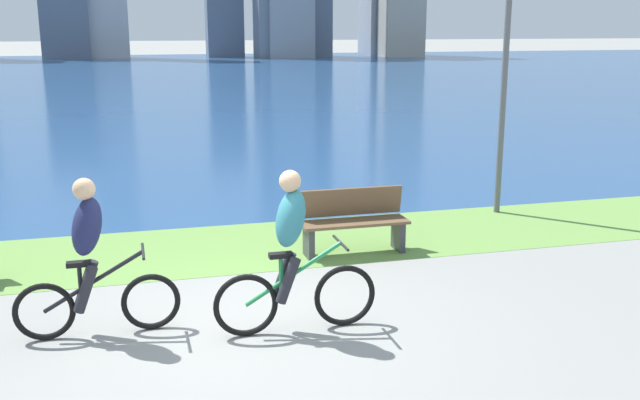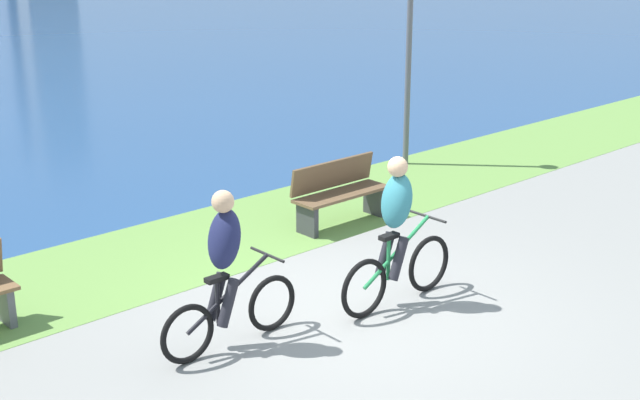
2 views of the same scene
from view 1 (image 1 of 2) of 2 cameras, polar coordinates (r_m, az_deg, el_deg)
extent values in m
plane|color=gray|center=(7.72, -5.57, -10.03)|extent=(300.00, 300.00, 0.00)
cube|color=#6B9947|center=(10.38, -8.23, -3.80)|extent=(120.00, 2.36, 0.01)
cube|color=navy|center=(46.69, -13.86, 9.45)|extent=(300.00, 71.09, 0.00)
torus|color=black|center=(7.63, 1.98, -7.56)|extent=(0.66, 0.06, 0.66)
torus|color=black|center=(7.41, -5.88, -8.28)|extent=(0.66, 0.06, 0.66)
cylinder|color=#268C4C|center=(7.40, -2.10, -5.86)|extent=(1.02, 0.04, 0.62)
cylinder|color=#268C4C|center=(7.39, -3.10, -6.31)|extent=(0.04, 0.04, 0.48)
cube|color=black|center=(7.30, -3.12, -4.38)|extent=(0.24, 0.10, 0.05)
cylinder|color=black|center=(7.43, 1.64, -3.41)|extent=(0.03, 0.52, 0.03)
ellipsoid|color=teal|center=(7.22, -2.35, -1.44)|extent=(0.40, 0.36, 0.65)
sphere|color=#D8AD84|center=(7.13, -2.38, 1.51)|extent=(0.22, 0.22, 0.22)
cylinder|color=#26262D|center=(7.48, -2.87, -5.87)|extent=(0.27, 0.11, 0.49)
cylinder|color=#26262D|center=(7.30, -2.53, -6.37)|extent=(0.27, 0.11, 0.49)
torus|color=black|center=(7.75, -13.21, -7.83)|extent=(0.60, 0.06, 0.60)
torus|color=black|center=(7.80, -20.96, -8.26)|extent=(0.60, 0.06, 0.60)
cylinder|color=black|center=(7.66, -17.43, -6.15)|extent=(1.02, 0.04, 0.59)
cylinder|color=black|center=(7.69, -18.39, -6.56)|extent=(0.04, 0.04, 0.45)
cube|color=black|center=(7.61, -18.52, -4.81)|extent=(0.24, 0.10, 0.05)
cylinder|color=black|center=(7.57, -13.81, -3.96)|extent=(0.03, 0.52, 0.03)
ellipsoid|color=#1E234C|center=(7.50, -17.95, -2.01)|extent=(0.40, 0.36, 0.65)
sphere|color=#D8AD84|center=(7.41, -18.16, 0.82)|extent=(0.22, 0.22, 0.22)
cylinder|color=#26262D|center=(7.78, -17.97, -6.24)|extent=(0.27, 0.11, 0.49)
cylinder|color=#26262D|center=(7.59, -18.03, -6.75)|extent=(0.27, 0.11, 0.49)
cube|color=brown|center=(9.94, 2.73, -1.78)|extent=(1.50, 0.45, 0.04)
cube|color=brown|center=(10.06, 2.41, -0.12)|extent=(1.50, 0.11, 0.40)
cube|color=#38383D|center=(10.22, 6.19, -2.74)|extent=(0.08, 0.37, 0.45)
cube|color=#38383D|center=(9.83, -0.90, -3.31)|extent=(0.08, 0.37, 0.45)
cylinder|color=#595960|center=(12.32, 14.25, 7.31)|extent=(0.10, 0.10, 3.64)
camera|label=2|loc=(5.15, -97.47, 9.24)|focal=48.31mm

